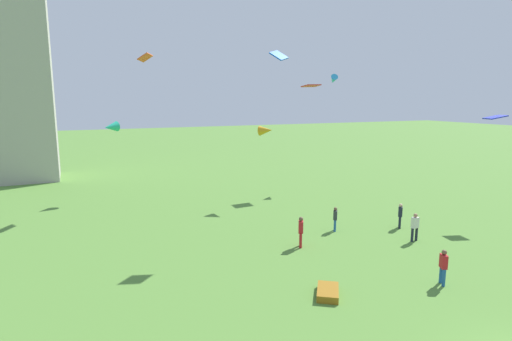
% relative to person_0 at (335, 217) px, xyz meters
% --- Properties ---
extents(person_0, '(0.45, 0.48, 1.62)m').
position_rel_person_0_xyz_m(person_0, '(0.00, 0.00, 0.00)').
color(person_0, '#235693').
rests_on(person_0, ground_plane).
extents(person_1, '(0.48, 0.50, 1.70)m').
position_rel_person_0_xyz_m(person_1, '(4.42, -1.27, 0.04)').
color(person_1, '#1E2333').
rests_on(person_1, ground_plane).
extents(person_2, '(0.48, 0.55, 1.84)m').
position_rel_person_0_xyz_m(person_2, '(-3.64, -1.71, 0.13)').
color(person_2, red).
rests_on(person_2, ground_plane).
extents(person_3, '(0.44, 0.52, 1.73)m').
position_rel_person_0_xyz_m(person_3, '(-0.07, -8.91, 0.06)').
color(person_3, '#235693').
rests_on(person_3, ground_plane).
extents(person_4, '(0.55, 0.32, 1.77)m').
position_rel_person_0_xyz_m(person_4, '(3.31, -3.72, 0.08)').
color(person_4, '#1E2333').
rests_on(person_4, ground_plane).
extents(kite_flying_0, '(1.59, 1.43, 0.80)m').
position_rel_person_0_xyz_m(kite_flying_0, '(-3.30, 1.98, 10.51)').
color(kite_flying_0, blue).
extents(kite_flying_1, '(1.73, 1.27, 0.28)m').
position_rel_person_0_xyz_m(kite_flying_1, '(5.58, 12.51, 9.02)').
color(kite_flying_1, red).
extents(kite_flying_2, '(1.51, 1.68, 0.69)m').
position_rel_person_0_xyz_m(kite_flying_2, '(-9.58, 14.17, 11.19)').
color(kite_flying_2, '#E74C1D').
extents(kite_flying_3, '(1.56, 1.24, 0.31)m').
position_rel_person_0_xyz_m(kite_flying_3, '(12.62, -1.56, 6.48)').
color(kite_flying_3, '#1724BC').
extents(kite_flying_4, '(1.11, 1.42, 1.18)m').
position_rel_person_0_xyz_m(kite_flying_4, '(9.26, 14.20, 9.70)').
color(kite_flying_4, '#2893D8').
extents(kite_flying_5, '(1.40, 1.45, 0.91)m').
position_rel_person_0_xyz_m(kite_flying_5, '(-0.88, 8.95, 5.20)').
color(kite_flying_5, orange).
extents(kite_flying_6, '(1.57, 1.44, 0.95)m').
position_rel_person_0_xyz_m(kite_flying_6, '(-12.45, 16.08, 5.37)').
color(kite_flying_6, '#22B48E').
extents(kite_bundle_0, '(1.72, 1.89, 0.32)m').
position_rel_person_0_xyz_m(kite_bundle_0, '(-5.67, -7.64, -0.76)').
color(kite_bundle_0, '#926116').
rests_on(kite_bundle_0, ground_plane).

